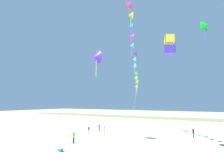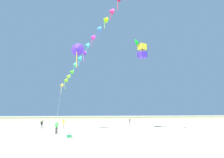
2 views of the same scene
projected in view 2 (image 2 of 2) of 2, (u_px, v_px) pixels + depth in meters
name	position (u px, v px, depth m)	size (l,w,h in m)	color
ground_plane	(136.00, 141.00, 20.79)	(240.00, 240.00, 0.00)	beige
dune_ridge	(94.00, 119.00, 66.51)	(120.00, 8.11, 1.28)	beige
person_near_left	(42.00, 124.00, 34.28)	(0.52, 0.24, 1.50)	gray
person_near_right	(64.00, 123.00, 34.69)	(0.39, 0.53, 1.67)	gray
person_mid_center	(130.00, 121.00, 43.17)	(0.26, 0.57, 1.65)	#474C56
person_far_left	(57.00, 126.00, 27.44)	(0.60, 0.23, 1.70)	black
person_far_right	(42.00, 123.00, 38.27)	(0.34, 0.51, 1.57)	#474C56
kite_banner_string	(95.00, 34.00, 38.62)	(15.61, 37.13, 26.52)	gold
large_kite_low_lead	(137.00, 43.00, 48.07)	(1.84, 2.17, 4.20)	#0DED1B
large_kite_mid_trail	(77.00, 49.00, 31.79)	(2.19, 1.34, 4.10)	#522FE3
large_kite_high_solo	(142.00, 51.00, 34.46)	(1.61, 1.61, 2.42)	#482EE7
beach_cooler	(69.00, 136.00, 23.36)	(0.58, 0.41, 0.46)	#23844C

